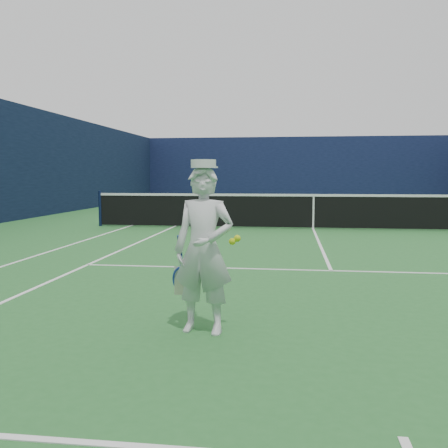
# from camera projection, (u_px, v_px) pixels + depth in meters

# --- Properties ---
(ground) EXTENTS (80.00, 80.00, 0.00)m
(ground) POSITION_uv_depth(u_px,v_px,m) (313.00, 229.00, 14.36)
(ground) COLOR #26652B
(ground) RESTS_ON ground
(court_markings) EXTENTS (11.03, 23.83, 0.01)m
(court_markings) POSITION_uv_depth(u_px,v_px,m) (313.00, 229.00, 14.36)
(court_markings) COLOR white
(court_markings) RESTS_ON ground
(windscreen_fence) EXTENTS (20.12, 36.12, 4.00)m
(windscreen_fence) POSITION_uv_depth(u_px,v_px,m) (314.00, 159.00, 14.16)
(windscreen_fence) COLOR #0F1638
(windscreen_fence) RESTS_ON ground
(tennis_net) EXTENTS (12.88, 0.09, 1.07)m
(tennis_net) POSITION_uv_depth(u_px,v_px,m) (313.00, 210.00, 14.30)
(tennis_net) COLOR #141E4C
(tennis_net) RESTS_ON ground
(tennis_player) EXTENTS (0.75, 0.55, 1.69)m
(tennis_player) POSITION_uv_depth(u_px,v_px,m) (204.00, 249.00, 4.84)
(tennis_player) COLOR silver
(tennis_player) RESTS_ON ground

